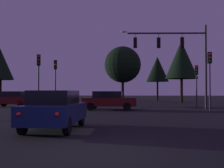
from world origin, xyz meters
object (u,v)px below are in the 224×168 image
(traffic_signal_mast_arm, at_px, (178,50))
(traffic_light_median, at_px, (55,74))
(car_nearside_lane, at_px, (55,109))
(tree_behind_sign, at_px, (0,64))
(traffic_light_corner_left, at_px, (39,71))
(traffic_light_corner_right, at_px, (197,77))
(car_crossing_right, at_px, (12,99))
(traffic_light_far_side, at_px, (210,69))
(car_crossing_left, at_px, (109,100))
(tree_center_horizon, at_px, (181,60))
(tree_right_cluster, at_px, (157,69))
(tree_left_far, at_px, (123,65))

(traffic_signal_mast_arm, bearing_deg, traffic_light_median, 167.34)
(traffic_signal_mast_arm, relative_size, traffic_light_median, 1.62)
(car_nearside_lane, xyz_separation_m, tree_behind_sign, (-12.72, 21.97, 3.95))
(traffic_light_corner_left, xyz_separation_m, car_nearside_lane, (4.56, -11.64, -2.37))
(traffic_light_corner_right, distance_m, car_crossing_right, 17.91)
(traffic_light_corner_right, relative_size, tree_behind_sign, 0.60)
(traffic_light_corner_right, bearing_deg, car_nearside_lane, -117.73)
(traffic_light_corner_right, relative_size, traffic_light_far_side, 0.87)
(car_crossing_left, relative_size, tree_center_horizon, 0.51)
(tree_center_horizon, bearing_deg, traffic_light_corner_right, -92.49)
(tree_right_cluster, bearing_deg, car_nearside_lane, -100.71)
(traffic_light_corner_left, relative_size, tree_left_far, 0.52)
(car_nearside_lane, relative_size, car_crossing_left, 0.99)
(car_crossing_left, bearing_deg, tree_center_horizon, 63.01)
(traffic_signal_mast_arm, relative_size, car_crossing_right, 1.76)
(car_nearside_lane, relative_size, tree_center_horizon, 0.51)
(traffic_light_median, height_order, car_nearside_lane, traffic_light_median)
(tree_left_far, bearing_deg, tree_center_horizon, -30.99)
(car_nearside_lane, distance_m, car_crossing_left, 12.42)
(car_nearside_lane, height_order, tree_behind_sign, tree_behind_sign)
(tree_behind_sign, height_order, tree_center_horizon, tree_center_horizon)
(tree_right_cluster, bearing_deg, traffic_light_corner_right, -84.00)
(car_crossing_right, bearing_deg, tree_left_far, 61.11)
(traffic_light_median, relative_size, traffic_light_far_side, 0.99)
(car_crossing_left, distance_m, car_crossing_right, 10.36)
(traffic_light_median, relative_size, tree_left_far, 0.53)
(traffic_light_far_side, height_order, car_crossing_left, traffic_light_far_side)
(traffic_light_corner_left, bearing_deg, car_crossing_left, 7.49)
(car_crossing_left, height_order, tree_center_horizon, tree_center_horizon)
(traffic_light_corner_right, height_order, traffic_light_far_side, traffic_light_far_side)
(traffic_light_corner_right, xyz_separation_m, car_nearside_lane, (-9.14, -17.38, -2.07))
(tree_left_far, bearing_deg, tree_right_cluster, 28.33)
(traffic_signal_mast_arm, relative_size, car_nearside_lane, 1.71)
(car_nearside_lane, xyz_separation_m, car_crossing_left, (1.07, 12.38, 0.00))
(traffic_signal_mast_arm, bearing_deg, car_crossing_left, -163.21)
(traffic_light_far_side, xyz_separation_m, car_crossing_left, (-7.97, 0.24, -2.45))
(traffic_light_corner_left, height_order, tree_right_cluster, tree_right_cluster)
(traffic_signal_mast_arm, xyz_separation_m, tree_right_cluster, (0.13, 23.11, 0.19))
(traffic_light_far_side, xyz_separation_m, tree_behind_sign, (-21.76, 9.83, 1.50))
(car_crossing_right, xyz_separation_m, tree_center_horizon, (18.26, 13.14, 5.09))
(traffic_light_corner_left, bearing_deg, traffic_light_corner_right, 22.74)
(traffic_light_far_side, height_order, car_crossing_right, traffic_light_far_side)
(traffic_light_far_side, distance_m, tree_center_horizon, 17.31)
(traffic_light_corner_left, relative_size, traffic_light_far_side, 0.97)
(traffic_signal_mast_arm, height_order, tree_left_far, tree_left_far)
(traffic_light_corner_left, distance_m, tree_left_far, 23.47)
(car_crossing_right, xyz_separation_m, tree_right_cluster, (15.65, 21.16, 4.43))
(traffic_light_far_side, bearing_deg, traffic_light_corner_right, 88.91)
(car_nearside_lane, bearing_deg, traffic_light_median, 105.28)
(traffic_light_corner_left, xyz_separation_m, tree_right_cluster, (11.61, 25.61, 2.06))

